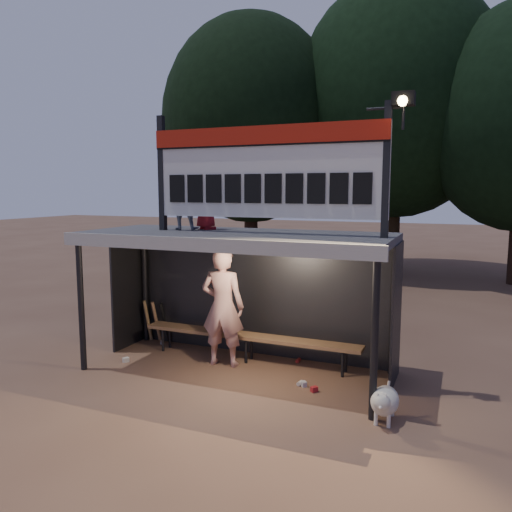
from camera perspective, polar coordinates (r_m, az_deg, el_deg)
The scene contains 12 objects.
ground at distance 8.54m, azimuth -2.33°, elevation -13.01°, with size 80.00×80.00×0.00m, color brown.
player at distance 8.55m, azimuth -3.82°, elevation -5.81°, with size 0.75×0.49×2.05m, color silver.
child_a at distance 8.61m, azimuth -8.32°, elevation 6.60°, with size 0.53×0.41×1.09m, color gray.
child_b at distance 8.68m, azimuth -5.75°, elevation 6.50°, with size 0.51×0.33×1.05m, color #A81920.
dugout_shelter at distance 8.29m, azimuth -1.69°, elevation -0.43°, with size 5.10×2.08×2.32m.
scoreboard_assembly at distance 7.77m, azimuth 1.30°, elevation 9.96°, with size 4.10×0.27×1.99m.
bench at distance 8.87m, azimuth -0.83°, elevation -9.25°, with size 4.00×0.35×0.48m.
tree_left at distance 18.92m, azimuth -0.59°, elevation 15.21°, with size 6.46×6.46×9.27m.
tree_mid at distance 19.15m, azimuth 15.84°, elevation 16.80°, with size 7.22×7.22×10.36m.
dog at distance 6.94m, azimuth 14.46°, elevation -15.76°, with size 0.36×0.81×0.49m.
bats at distance 10.08m, azimuth -11.31°, elevation -7.35°, with size 0.47×0.33×0.84m.
litter at distance 8.54m, azimuth -1.28°, elevation -12.72°, with size 3.53×1.27×0.08m.
Camera 1 is at (3.38, -7.24, 3.00)m, focal length 35.00 mm.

